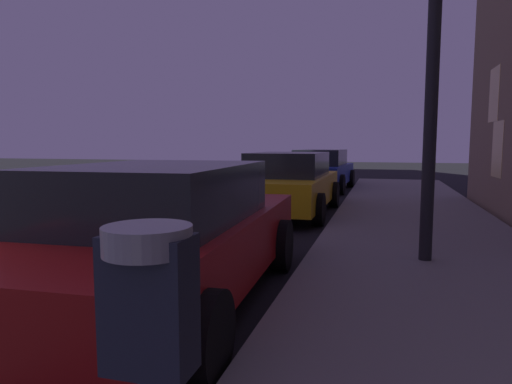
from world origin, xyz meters
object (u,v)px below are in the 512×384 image
object	(u,v)px
car_red	(164,235)
car_yellow_cab	(289,183)
parking_meter	(151,369)
car_blue	(321,170)

from	to	relation	value
car_red	car_yellow_cab	distance (m)	6.24
parking_meter	car_yellow_cab	bearing A→B (deg)	99.80
car_yellow_cab	car_blue	xyz separation A→B (m)	(-0.00, 5.69, -0.01)
car_red	car_blue	size ratio (longest dim) A/B	1.04
car_red	car_yellow_cab	size ratio (longest dim) A/B	1.05
car_red	car_blue	bearing A→B (deg)	90.02
car_blue	parking_meter	bearing A→B (deg)	-83.84
parking_meter	car_red	size ratio (longest dim) A/B	0.28
parking_meter	car_yellow_cab	distance (m)	9.59
parking_meter	car_red	xyz separation A→B (m)	(-1.63, 3.21, -0.43)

